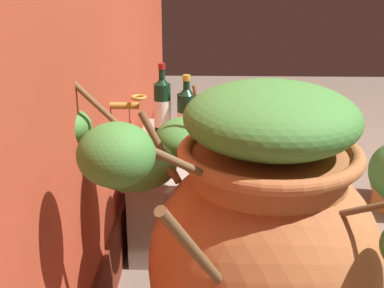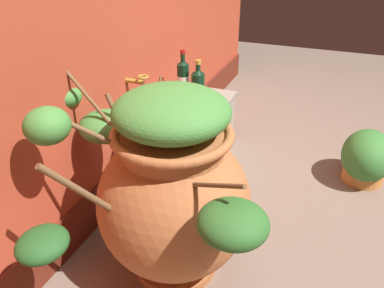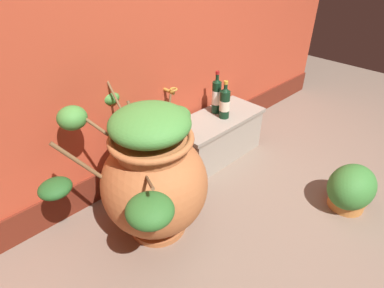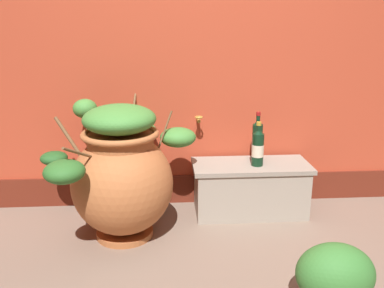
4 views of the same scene
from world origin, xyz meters
TOP-DOWN VIEW (x-y plane):
  - terracotta_urn at (-0.45, 0.63)m, footprint 1.02×1.04m
  - stone_ledge at (0.41, 0.89)m, footprint 0.80×0.36m
  - wine_bottle_left at (0.44, 0.85)m, footprint 0.08×0.08m
  - wine_bottle_middle at (0.46, 0.96)m, footprint 0.07×0.07m

SIDE VIEW (x-z plane):
  - stone_ledge at x=0.41m, z-range 0.01..0.38m
  - terracotta_urn at x=-0.45m, z-range 0.00..0.84m
  - wine_bottle_left at x=0.44m, z-range 0.34..0.64m
  - wine_bottle_middle at x=0.46m, z-range 0.34..0.69m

